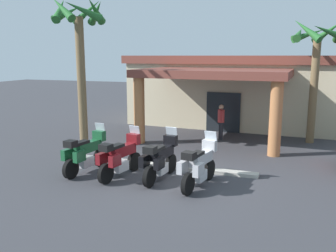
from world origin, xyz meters
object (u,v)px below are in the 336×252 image
object	(u,v)px
palm_tree_near_portico	(317,52)
motorcycle_black	(160,159)
motorcycle_silver	(199,165)
motorcycle_maroon	(120,157)
motorcycle_green	(85,153)
pedestrian	(221,119)
palm_tree_roadside	(80,37)
motel_building	(236,88)

from	to	relation	value
palm_tree_near_portico	motorcycle_black	bearing A→B (deg)	-124.12
motorcycle_black	motorcycle_silver	xyz separation A→B (m)	(1.35, -0.24, 0.00)
motorcycle_maroon	motorcycle_silver	xyz separation A→B (m)	(2.71, -0.04, 0.00)
motorcycle_green	motorcycle_silver	size ratio (longest dim) A/B	1.00
motorcycle_green	palm_tree_near_portico	distance (m)	11.00
motorcycle_green	pedestrian	bearing A→B (deg)	-19.58
motorcycle_silver	palm_tree_roadside	bearing A→B (deg)	72.26
motel_building	motorcycle_maroon	distance (m)	11.87
motorcycle_silver	motorcycle_maroon	bearing A→B (deg)	99.81
motorcycle_black	pedestrian	xyz separation A→B (m)	(0.75, 6.38, 0.29)
motorcycle_green	motorcycle_black	world-z (taller)	same
motorcycle_maroon	palm_tree_near_portico	size ratio (longest dim) A/B	0.39
motorcycle_black	palm_tree_near_portico	bearing A→B (deg)	-27.73
motorcycle_green	motel_building	bearing A→B (deg)	-7.87
motel_building	pedestrian	distance (m)	5.15
motel_building	motorcycle_silver	world-z (taller)	motel_building
motel_building	motorcycle_green	bearing A→B (deg)	-103.57
motel_building	motorcycle_green	size ratio (longest dim) A/B	5.55
motel_building	motorcycle_black	distance (m)	11.52
motorcycle_black	palm_tree_roadside	distance (m)	6.97
motorcycle_maroon	palm_tree_roadside	xyz separation A→B (m)	(-3.41, 3.28, 4.05)
motorcycle_silver	palm_tree_near_portico	size ratio (longest dim) A/B	0.39
motorcycle_black	palm_tree_near_portico	distance (m)	9.25
motorcycle_silver	palm_tree_near_portico	distance (m)	8.83
motorcycle_green	pedestrian	xyz separation A→B (m)	(3.46, 6.52, 0.29)
motorcycle_silver	pedestrian	bearing A→B (deg)	15.93
motorcycle_green	pedestrian	world-z (taller)	pedestrian
motorcycle_black	motel_building	bearing A→B (deg)	3.07
pedestrian	palm_tree_near_portico	xyz separation A→B (m)	(4.07, 0.73, 3.16)
palm_tree_near_portico	palm_tree_roadside	distance (m)	10.42
pedestrian	motorcycle_maroon	bearing A→B (deg)	39.28
palm_tree_near_portico	pedestrian	bearing A→B (deg)	-169.77
motorcycle_black	palm_tree_near_portico	xyz separation A→B (m)	(4.82, 7.11, 3.44)
motorcycle_black	palm_tree_roadside	bearing A→B (deg)	63.52
motel_building	motorcycle_green	xyz separation A→B (m)	(-3.37, -11.56, -1.35)
motorcycle_maroon	motorcycle_black	xyz separation A→B (m)	(1.35, 0.20, 0.00)
pedestrian	palm_tree_roadside	bearing A→B (deg)	-2.10
motorcycle_black	palm_tree_roadside	size ratio (longest dim) A/B	0.34
motorcycle_maroon	palm_tree_roadside	distance (m)	6.23
motel_building	motorcycle_green	distance (m)	12.12
motorcycle_maroon	motorcycle_silver	world-z (taller)	same
palm_tree_near_portico	motel_building	bearing A→B (deg)	133.99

